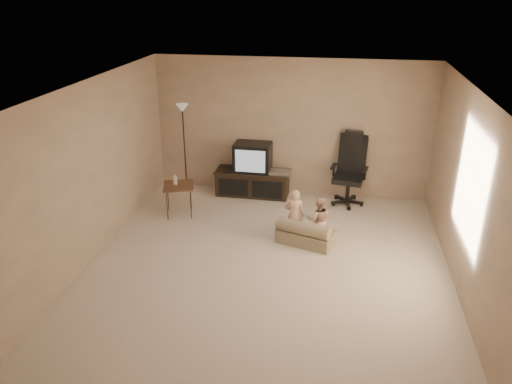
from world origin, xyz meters
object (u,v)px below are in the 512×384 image
child_sofa (305,234)px  toddler_right (319,220)px  office_chair (349,178)px  toddler_left (294,215)px  floor_lamp (183,128)px  tv_stand (253,174)px  side_table (178,186)px

child_sofa → toddler_right: bearing=44.6°
office_chair → toddler_left: 1.77m
toddler_right → floor_lamp: bearing=-34.0°
floor_lamp → toddler_left: size_ratio=1.98×
office_chair → toddler_right: (-0.45, -1.59, -0.09)m
tv_stand → toddler_left: size_ratio=1.67×
office_chair → floor_lamp: (-3.06, 0.10, 0.75)m
tv_stand → toddler_left: 1.88m
office_chair → floor_lamp: floor_lamp is taller
office_chair → toddler_right: bearing=-95.7°
toddler_left → floor_lamp: bearing=-41.2°
child_sofa → side_table: bearing=-178.7°
tv_stand → child_sofa: 2.09m
child_sofa → toddler_right: toddler_right is taller
side_table → toddler_right: (2.40, -0.58, -0.16)m
toddler_left → toddler_right: toddler_left is taller
office_chair → child_sofa: size_ratio=1.37×
tv_stand → office_chair: bearing=-1.2°
floor_lamp → toddler_right: 3.23m
office_chair → toddler_left: size_ratio=1.54×
office_chair → side_table: 3.02m
floor_lamp → toddler_left: floor_lamp is taller
office_chair → tv_stand: bearing=-171.9°
office_chair → side_table: size_ratio=1.76×
toddler_left → office_chair: bearing=-122.1°
tv_stand → toddler_right: bearing=-50.7°
tv_stand → child_sofa: size_ratio=1.48×
side_table → toddler_right: 2.47m
child_sofa → floor_lamp: bearing=161.9°
side_table → toddler_left: size_ratio=0.88×
floor_lamp → toddler_left: 2.91m
tv_stand → toddler_right: size_ratio=1.88×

